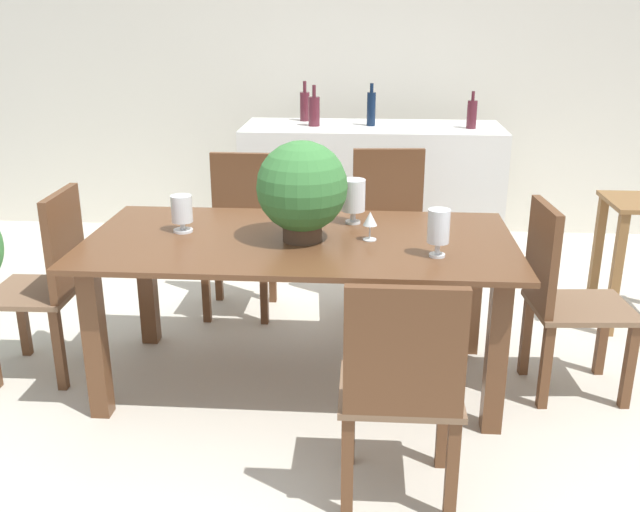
# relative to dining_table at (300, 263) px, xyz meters

# --- Properties ---
(ground_plane) EXTENTS (7.04, 7.04, 0.00)m
(ground_plane) POSITION_rel_dining_table_xyz_m (0.00, 0.08, -0.63)
(ground_plane) COLOR beige
(back_wall) EXTENTS (6.40, 0.10, 2.60)m
(back_wall) POSITION_rel_dining_table_xyz_m (0.00, 2.68, 0.67)
(back_wall) COLOR beige
(back_wall) RESTS_ON ground
(dining_table) EXTENTS (2.01, 1.01, 0.75)m
(dining_table) POSITION_rel_dining_table_xyz_m (0.00, 0.00, 0.00)
(dining_table) COLOR brown
(dining_table) RESTS_ON ground
(chair_far_right) EXTENTS (0.51, 0.52, 0.98)m
(chair_far_right) POSITION_rel_dining_table_xyz_m (0.44, 0.94, -0.09)
(chair_far_right) COLOR brown
(chair_far_right) RESTS_ON ground
(chair_foot_end) EXTENTS (0.49, 0.43, 0.94)m
(chair_foot_end) POSITION_rel_dining_table_xyz_m (1.24, -0.01, -0.12)
(chair_foot_end) COLOR brown
(chair_foot_end) RESTS_ON ground
(chair_head_end) EXTENTS (0.42, 0.44, 0.95)m
(chair_head_end) POSITION_rel_dining_table_xyz_m (-1.24, 0.00, -0.10)
(chair_head_end) COLOR brown
(chair_head_end) RESTS_ON ground
(chair_near_right) EXTENTS (0.45, 0.41, 0.92)m
(chair_near_right) POSITION_rel_dining_table_xyz_m (0.45, -0.92, -0.11)
(chair_near_right) COLOR brown
(chair_near_right) RESTS_ON ground
(chair_far_left) EXTENTS (0.43, 0.41, 0.95)m
(chair_far_left) POSITION_rel_dining_table_xyz_m (-0.45, 0.93, -0.10)
(chair_far_left) COLOR brown
(chair_far_left) RESTS_ON ground
(flower_centerpiece) EXTENTS (0.42, 0.42, 0.47)m
(flower_centerpiece) POSITION_rel_dining_table_xyz_m (0.02, -0.03, 0.37)
(flower_centerpiece) COLOR #4C3828
(flower_centerpiece) RESTS_ON dining_table
(crystal_vase_left) EXTENTS (0.12, 0.12, 0.22)m
(crystal_vase_left) POSITION_rel_dining_table_xyz_m (0.24, 0.27, 0.26)
(crystal_vase_left) COLOR silver
(crystal_vase_left) RESTS_ON dining_table
(crystal_vase_center_near) EXTENTS (0.10, 0.10, 0.18)m
(crystal_vase_center_near) POSITION_rel_dining_table_xyz_m (-0.57, 0.06, 0.23)
(crystal_vase_center_near) COLOR silver
(crystal_vase_center_near) RESTS_ON dining_table
(crystal_vase_right) EXTENTS (0.10, 0.10, 0.21)m
(crystal_vase_right) POSITION_rel_dining_table_xyz_m (0.62, -0.21, 0.26)
(crystal_vase_right) COLOR silver
(crystal_vase_right) RESTS_ON dining_table
(wine_glass) EXTENTS (0.07, 0.07, 0.14)m
(wine_glass) POSITION_rel_dining_table_xyz_m (0.33, -0.00, 0.22)
(wine_glass) COLOR silver
(wine_glass) RESTS_ON dining_table
(kitchen_counter) EXTENTS (1.83, 0.68, 0.99)m
(kitchen_counter) POSITION_rel_dining_table_xyz_m (0.33, 1.90, -0.13)
(kitchen_counter) COLOR silver
(kitchen_counter) RESTS_ON ground
(wine_bottle_dark) EXTENTS (0.07, 0.07, 0.25)m
(wine_bottle_dark) POSITION_rel_dining_table_xyz_m (1.01, 1.83, 0.46)
(wine_bottle_dark) COLOR #511E28
(wine_bottle_dark) RESTS_ON kitchen_counter
(wine_bottle_clear) EXTENTS (0.06, 0.06, 0.30)m
(wine_bottle_clear) POSITION_rel_dining_table_xyz_m (0.32, 1.90, 0.48)
(wine_bottle_clear) COLOR #0F1E38
(wine_bottle_clear) RESTS_ON kitchen_counter
(wine_bottle_tall) EXTENTS (0.08, 0.08, 0.28)m
(wine_bottle_tall) POSITION_rel_dining_table_xyz_m (-0.08, 1.86, 0.47)
(wine_bottle_tall) COLOR #511E28
(wine_bottle_tall) RESTS_ON kitchen_counter
(wine_bottle_amber) EXTENTS (0.07, 0.07, 0.29)m
(wine_bottle_amber) POSITION_rel_dining_table_xyz_m (-0.17, 2.10, 0.47)
(wine_bottle_amber) COLOR #511E28
(wine_bottle_amber) RESTS_ON kitchen_counter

